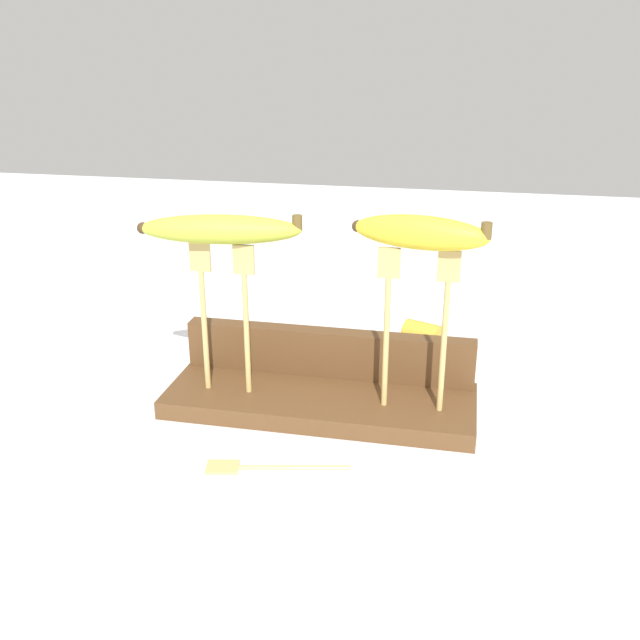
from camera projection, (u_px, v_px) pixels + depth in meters
ground_plane at (320, 409)px, 0.92m from camera, size 3.00×3.00×0.00m
wooden_board at (320, 401)px, 0.92m from camera, size 0.39×0.14×0.02m
board_backstop at (329, 353)px, 0.95m from camera, size 0.39×0.03×0.06m
fork_stand_left at (224, 305)px, 0.88m from camera, size 0.08×0.01×0.19m
fork_stand_right at (416, 317)px, 0.83m from camera, size 0.09×0.01×0.20m
banana_raised_left at (220, 229)px, 0.84m from camera, size 0.20×0.07×0.04m
banana_raised_right at (420, 232)px, 0.80m from camera, size 0.16×0.06×0.04m
fork_fallen_near at (258, 466)px, 0.79m from camera, size 0.16×0.05×0.01m
banana_chunk_near at (422, 334)px, 1.10m from camera, size 0.07×0.06×0.04m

